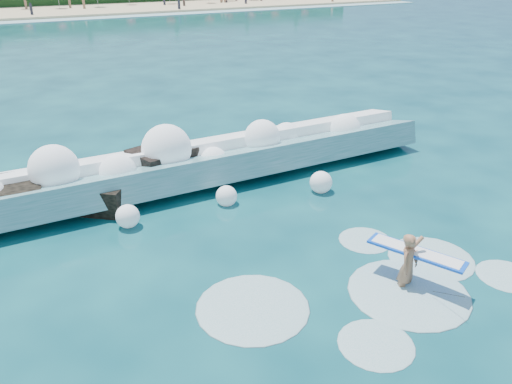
% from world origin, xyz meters
% --- Properties ---
extents(ground, '(200.00, 200.00, 0.00)m').
position_xyz_m(ground, '(0.00, 0.00, 0.00)').
color(ground, '#083542').
rests_on(ground, ground).
extents(beach, '(140.00, 20.00, 0.40)m').
position_xyz_m(beach, '(0.00, 78.00, 0.20)').
color(beach, tan).
rests_on(beach, ground).
extents(wet_band, '(140.00, 5.00, 0.08)m').
position_xyz_m(wet_band, '(0.00, 67.00, 0.04)').
color(wet_band, silver).
rests_on(wet_band, ground).
extents(breaking_wave, '(20.08, 3.06, 1.73)m').
position_xyz_m(breaking_wave, '(1.02, 6.35, 0.60)').
color(breaking_wave, teal).
rests_on(breaking_wave, ground).
extents(rock_cluster, '(8.44, 3.58, 1.55)m').
position_xyz_m(rock_cluster, '(-2.99, 6.45, 0.49)').
color(rock_cluster, black).
rests_on(rock_cluster, ground).
extents(surfer_with_board, '(1.58, 2.98, 1.85)m').
position_xyz_m(surfer_with_board, '(3.46, -2.75, 0.68)').
color(surfer_with_board, '#A46C4C').
rests_on(surfer_with_board, ground).
extents(wave_spray, '(15.61, 4.79, 2.39)m').
position_xyz_m(wave_spray, '(0.49, 6.21, 1.15)').
color(wave_spray, white).
rests_on(wave_spray, ground).
extents(surf_foam, '(8.98, 5.37, 0.16)m').
position_xyz_m(surf_foam, '(2.56, -2.45, 0.00)').
color(surf_foam, silver).
rests_on(surf_foam, ground).
extents(beachgoers, '(102.94, 13.52, 1.94)m').
position_xyz_m(beachgoers, '(4.62, 76.77, 1.11)').
color(beachgoers, '#3F332D').
rests_on(beachgoers, ground).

